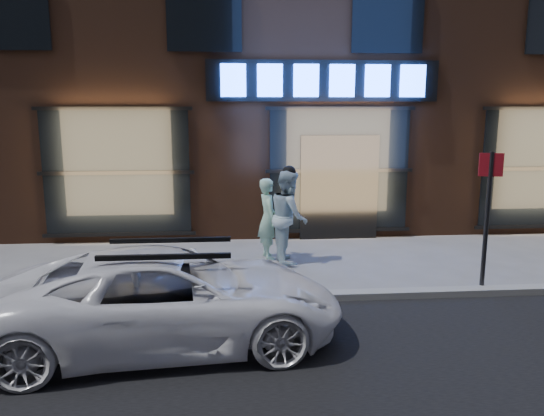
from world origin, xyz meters
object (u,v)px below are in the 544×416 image
Objects in this scene: man_bowtie at (268,219)px; white_suv at (169,298)px; man_cap at (289,216)px; sign_post at (488,209)px.

man_bowtie is 4.16m from white_suv.
white_suv is at bearing 149.50° from man_cap.
man_cap reaches higher than man_bowtie.
man_bowtie is 0.50m from man_cap.
white_suv is at bearing 146.30° from man_bowtie.
man_cap is 0.79× the size of sign_post.
man_bowtie is 4.16m from sign_post.
white_suv is (-1.95, -3.55, -0.30)m from man_cap.
white_suv is at bearing -148.87° from sign_post.
white_suv is (-1.56, -3.85, -0.20)m from man_bowtie.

